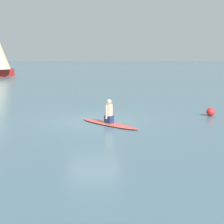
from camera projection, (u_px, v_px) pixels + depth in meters
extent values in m
plane|color=slate|center=(94.00, 121.00, 13.80)|extent=(400.00, 400.00, 0.00)
ellipsoid|color=#D84C3F|center=(109.00, 124.00, 13.06)|extent=(2.75, 2.58, 0.09)
cube|color=navy|center=(109.00, 119.00, 13.03)|extent=(0.43, 0.43, 0.32)
cylinder|color=#D6AD8E|center=(109.00, 110.00, 12.95)|extent=(0.42, 0.42, 0.53)
sphere|color=#D6AD8E|center=(109.00, 102.00, 12.89)|extent=(0.21, 0.21, 0.21)
cylinder|color=#D6AD8E|center=(106.00, 112.00, 12.84)|extent=(0.12, 0.12, 0.58)
cylinder|color=#D6AD8E|center=(112.00, 111.00, 13.10)|extent=(0.12, 0.12, 0.58)
sphere|color=red|center=(211.00, 112.00, 14.97)|extent=(0.42, 0.42, 0.42)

